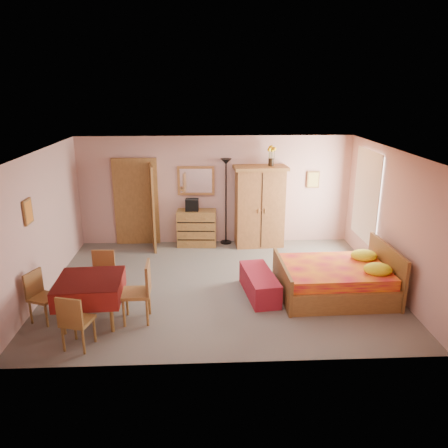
{
  "coord_description": "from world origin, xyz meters",
  "views": [
    {
      "loc": [
        -0.28,
        -7.73,
        3.71
      ],
      "look_at": [
        0.1,
        0.3,
        1.15
      ],
      "focal_mm": 35.0,
      "sensor_mm": 36.0,
      "label": 1
    }
  ],
  "objects_px": {
    "wardrobe": "(260,207)",
    "chair_north": "(102,277)",
    "chest_of_drawers": "(197,228)",
    "sunflower_vase": "(271,156)",
    "chair_west": "(44,297)",
    "wall_mirror": "(196,181)",
    "chair_south": "(78,320)",
    "bench": "(259,284)",
    "dining_table": "(91,300)",
    "chair_east": "(136,292)",
    "stereo": "(192,205)",
    "floor_lamp": "(226,202)",
    "bed": "(335,271)"
  },
  "relations": [
    {
      "from": "wardrobe",
      "to": "wall_mirror",
      "type": "bearing_deg",
      "value": 166.2
    },
    {
      "from": "chair_north",
      "to": "chair_west",
      "type": "height_order",
      "value": "chair_north"
    },
    {
      "from": "floor_lamp",
      "to": "dining_table",
      "type": "relative_size",
      "value": 2.04
    },
    {
      "from": "wardrobe",
      "to": "chair_north",
      "type": "xyz_separation_m",
      "value": [
        -3.16,
        -2.7,
        -0.52
      ]
    },
    {
      "from": "floor_lamp",
      "to": "wardrobe",
      "type": "bearing_deg",
      "value": -13.31
    },
    {
      "from": "bench",
      "to": "chair_south",
      "type": "xyz_separation_m",
      "value": [
        -2.87,
        -1.56,
        0.22
      ]
    },
    {
      "from": "sunflower_vase",
      "to": "chest_of_drawers",
      "type": "bearing_deg",
      "value": 179.11
    },
    {
      "from": "chair_north",
      "to": "floor_lamp",
      "type": "bearing_deg",
      "value": -125.96
    },
    {
      "from": "wall_mirror",
      "to": "chair_west",
      "type": "relative_size",
      "value": 1.03
    },
    {
      "from": "wall_mirror",
      "to": "chair_west",
      "type": "bearing_deg",
      "value": -121.36
    },
    {
      "from": "bed",
      "to": "chair_south",
      "type": "relative_size",
      "value": 2.31
    },
    {
      "from": "bed",
      "to": "bench",
      "type": "relative_size",
      "value": 1.56
    },
    {
      "from": "wall_mirror",
      "to": "sunflower_vase",
      "type": "relative_size",
      "value": 1.88
    },
    {
      "from": "chair_east",
      "to": "chair_west",
      "type": "bearing_deg",
      "value": 86.27
    },
    {
      "from": "chair_north",
      "to": "chair_east",
      "type": "xyz_separation_m",
      "value": [
        0.72,
        -0.76,
        0.06
      ]
    },
    {
      "from": "sunflower_vase",
      "to": "chair_north",
      "type": "distance_m",
      "value": 4.7
    },
    {
      "from": "floor_lamp",
      "to": "chair_east",
      "type": "xyz_separation_m",
      "value": [
        -1.65,
        -3.65,
        -0.54
      ]
    },
    {
      "from": "bench",
      "to": "dining_table",
      "type": "bearing_deg",
      "value": -164.21
    },
    {
      "from": "chest_of_drawers",
      "to": "wall_mirror",
      "type": "distance_m",
      "value": 1.13
    },
    {
      "from": "stereo",
      "to": "dining_table",
      "type": "distance_m",
      "value": 3.9
    },
    {
      "from": "chest_of_drawers",
      "to": "chair_west",
      "type": "xyz_separation_m",
      "value": [
        -2.44,
        -3.47,
        -0.01
      ]
    },
    {
      "from": "chair_south",
      "to": "bed",
      "type": "bearing_deg",
      "value": 34.45
    },
    {
      "from": "stereo",
      "to": "chair_east",
      "type": "height_order",
      "value": "stereo"
    },
    {
      "from": "chest_of_drawers",
      "to": "sunflower_vase",
      "type": "xyz_separation_m",
      "value": [
        1.74,
        -0.03,
        1.73
      ]
    },
    {
      "from": "wall_mirror",
      "to": "bench",
      "type": "relative_size",
      "value": 0.68
    },
    {
      "from": "bench",
      "to": "stereo",
      "type": "bearing_deg",
      "value": 115.45
    },
    {
      "from": "stereo",
      "to": "bench",
      "type": "height_order",
      "value": "stereo"
    },
    {
      "from": "wardrobe",
      "to": "dining_table",
      "type": "xyz_separation_m",
      "value": [
        -3.17,
        -3.44,
        -0.59
      ]
    },
    {
      "from": "dining_table",
      "to": "chair_west",
      "type": "distance_m",
      "value": 0.77
    },
    {
      "from": "wall_mirror",
      "to": "wardrobe",
      "type": "height_order",
      "value": "wardrobe"
    },
    {
      "from": "dining_table",
      "to": "chest_of_drawers",
      "type": "bearing_deg",
      "value": 64.49
    },
    {
      "from": "chest_of_drawers",
      "to": "chair_west",
      "type": "relative_size",
      "value": 1.08
    },
    {
      "from": "sunflower_vase",
      "to": "chair_east",
      "type": "bearing_deg",
      "value": -127.5
    },
    {
      "from": "floor_lamp",
      "to": "chair_west",
      "type": "distance_m",
      "value": 4.82
    },
    {
      "from": "chest_of_drawers",
      "to": "wardrobe",
      "type": "xyz_separation_m",
      "value": [
        1.5,
        -0.07,
        0.53
      ]
    },
    {
      "from": "wardrobe",
      "to": "bench",
      "type": "relative_size",
      "value": 1.49
    },
    {
      "from": "stereo",
      "to": "sunflower_vase",
      "type": "distance_m",
      "value": 2.18
    },
    {
      "from": "wall_mirror",
      "to": "chair_south",
      "type": "distance_m",
      "value": 4.9
    },
    {
      "from": "bench",
      "to": "chair_east",
      "type": "height_order",
      "value": "chair_east"
    },
    {
      "from": "chest_of_drawers",
      "to": "wardrobe",
      "type": "bearing_deg",
      "value": 0.93
    },
    {
      "from": "chair_south",
      "to": "chair_east",
      "type": "distance_m",
      "value": 1.05
    },
    {
      "from": "bed",
      "to": "chair_east",
      "type": "height_order",
      "value": "chair_east"
    },
    {
      "from": "chest_of_drawers",
      "to": "chair_south",
      "type": "xyz_separation_m",
      "value": [
        -1.69,
        -4.26,
        0.0
      ]
    },
    {
      "from": "sunflower_vase",
      "to": "chair_north",
      "type": "relative_size",
      "value": 0.52
    },
    {
      "from": "floor_lamp",
      "to": "sunflower_vase",
      "type": "xyz_separation_m",
      "value": [
        1.03,
        -0.15,
        1.13
      ]
    },
    {
      "from": "wall_mirror",
      "to": "chair_south",
      "type": "xyz_separation_m",
      "value": [
        -1.69,
        -4.47,
        -1.11
      ]
    },
    {
      "from": "bench",
      "to": "chair_north",
      "type": "bearing_deg",
      "value": -178.56
    },
    {
      "from": "bed",
      "to": "chair_south",
      "type": "height_order",
      "value": "bed"
    },
    {
      "from": "bench",
      "to": "sunflower_vase",
      "type": "bearing_deg",
      "value": 78.17
    },
    {
      "from": "sunflower_vase",
      "to": "chair_west",
      "type": "xyz_separation_m",
      "value": [
        -4.19,
        -3.44,
        -1.74
      ]
    }
  ]
}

